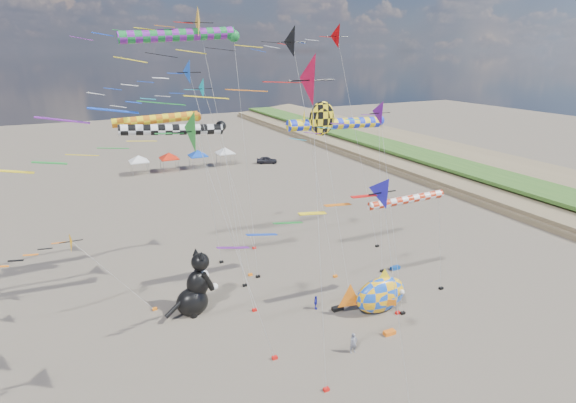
% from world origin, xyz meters
% --- Properties ---
extents(ground, '(260.00, 260.00, 0.00)m').
position_xyz_m(ground, '(0.00, 0.00, 0.00)').
color(ground, brown).
rests_on(ground, ground).
extents(delta_kite_0, '(12.22, 2.42, 17.13)m').
position_xyz_m(delta_kite_0, '(-9.81, 6.66, 15.65)').
color(delta_kite_0, '#1D881E').
rests_on(delta_kite_0, ground).
extents(delta_kite_1, '(12.04, 2.10, 17.66)m').
position_xyz_m(delta_kite_1, '(-5.30, 23.83, 16.28)').
color(delta_kite_1, '#0CC0CC').
rests_on(delta_kite_1, ground).
extents(delta_kite_2, '(15.21, 2.57, 21.71)m').
position_xyz_m(delta_kite_2, '(-0.06, 14.80, 20.11)').
color(delta_kite_2, black).
rests_on(delta_kite_2, ground).
extents(delta_kite_3, '(8.32, 1.80, 19.34)m').
position_xyz_m(delta_kite_3, '(-7.38, 12.72, 18.05)').
color(delta_kite_3, blue).
rests_on(delta_kite_3, ground).
extents(delta_kite_4, '(12.24, 2.36, 22.18)m').
position_xyz_m(delta_kite_4, '(7.00, 18.64, 20.71)').
color(delta_kite_4, '#C40104').
rests_on(delta_kite_4, ground).
extents(delta_kite_5, '(10.78, 2.42, 22.96)m').
position_xyz_m(delta_kite_5, '(-5.61, 18.47, 21.47)').
color(delta_kite_5, yellow).
rests_on(delta_kite_5, ground).
extents(delta_kite_6, '(9.31, 1.71, 7.89)m').
position_xyz_m(delta_kite_6, '(-16.03, 16.33, 6.66)').
color(delta_kite_6, orange).
rests_on(delta_kite_6, ground).
extents(delta_kite_7, '(10.31, 1.76, 16.90)m').
position_xyz_m(delta_kite_7, '(1.06, 7.24, 15.63)').
color(delta_kite_7, '#641188').
rests_on(delta_kite_7, ground).
extents(delta_kite_8, '(9.97, 1.59, 14.65)m').
position_xyz_m(delta_kite_8, '(-4.25, -0.82, 13.38)').
color(delta_kite_8, '#211AB4').
rests_on(delta_kite_8, ground).
extents(delta_kite_9, '(13.06, 2.59, 19.84)m').
position_xyz_m(delta_kite_9, '(-7.05, 2.56, 18.26)').
color(delta_kite_9, red).
rests_on(delta_kite_9, ground).
extents(windsock_0, '(9.13, 0.83, 14.64)m').
position_xyz_m(windsock_0, '(-8.20, 16.81, 14.17)').
color(windsock_0, black).
rests_on(windsock_0, ground).
extents(windsock_1, '(10.04, 0.91, 21.24)m').
position_xyz_m(windsock_1, '(-6.97, 17.81, 20.72)').
color(windsock_1, '#177E33').
rests_on(windsock_1, ground).
extents(windsock_2, '(9.99, 0.92, 14.73)m').
position_xyz_m(windsock_2, '(4.01, 13.78, 14.23)').
color(windsock_2, '#162CE3').
rests_on(windsock_2, ground).
extents(windsock_3, '(8.64, 0.81, 14.71)m').
position_xyz_m(windsock_3, '(-8.42, 22.15, 14.24)').
color(windsock_3, orange).
rests_on(windsock_3, ground).
extents(windsock_4, '(8.16, 0.66, 9.24)m').
position_xyz_m(windsock_4, '(7.45, 8.90, 8.85)').
color(windsock_4, red).
rests_on(windsock_4, ground).
extents(angelfish_kite, '(3.74, 3.02, 16.13)m').
position_xyz_m(angelfish_kite, '(1.86, 13.40, 14.69)').
color(angelfish_kite, yellow).
rests_on(angelfish_kite, ground).
extents(cat_inflatable, '(4.22, 2.96, 5.17)m').
position_xyz_m(cat_inflatable, '(-8.29, 14.65, 2.58)').
color(cat_inflatable, black).
rests_on(cat_inflatable, ground).
extents(fish_inflatable, '(6.05, 2.72, 3.78)m').
position_xyz_m(fish_inflatable, '(4.87, 8.45, 1.44)').
color(fish_inflatable, blue).
rests_on(fish_inflatable, ground).
extents(person_adult, '(0.56, 0.38, 1.52)m').
position_xyz_m(person_adult, '(0.08, 4.94, 0.76)').
color(person_adult, slate).
rests_on(person_adult, ground).
extents(child_green, '(0.63, 0.54, 1.14)m').
position_xyz_m(child_green, '(5.16, 10.39, 0.57)').
color(child_green, '#1B7328').
rests_on(child_green, ground).
extents(child_blue, '(0.64, 0.70, 1.15)m').
position_xyz_m(child_blue, '(0.44, 10.88, 0.58)').
color(child_blue, '#2326BB').
rests_on(child_blue, ground).
extents(kite_bag_0, '(0.90, 0.44, 0.30)m').
position_xyz_m(kite_bag_0, '(1.94, 9.96, 0.15)').
color(kite_bag_0, black).
rests_on(kite_bag_0, ground).
extents(kite_bag_1, '(0.90, 0.44, 0.30)m').
position_xyz_m(kite_bag_1, '(3.65, 5.54, 0.15)').
color(kite_bag_1, orange).
rests_on(kite_bag_1, ground).
extents(kite_bag_2, '(0.90, 0.44, 0.30)m').
position_xyz_m(kite_bag_2, '(10.64, 13.67, 0.15)').
color(kite_bag_2, '#114FB3').
rests_on(kite_bag_2, ground).
extents(tent_row, '(19.20, 4.20, 3.80)m').
position_xyz_m(tent_row, '(1.50, 60.00, 3.15)').
color(tent_row, white).
rests_on(tent_row, ground).
extents(parked_car, '(4.04, 2.85, 1.28)m').
position_xyz_m(parked_car, '(16.28, 58.00, 0.64)').
color(parked_car, '#26262D').
rests_on(parked_car, ground).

